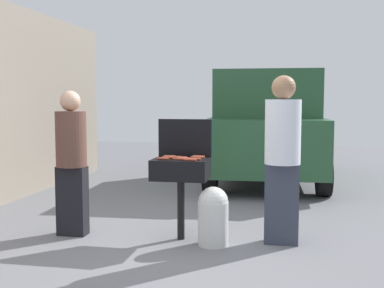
% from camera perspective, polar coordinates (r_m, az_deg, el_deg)
% --- Properties ---
extents(ground_plane, '(24.00, 24.00, 0.00)m').
position_cam_1_polar(ground_plane, '(5.11, -2.60, -12.01)').
color(ground_plane, slate).
extents(bbq_grill, '(0.60, 0.44, 0.88)m').
position_cam_1_polar(bbq_grill, '(5.20, -1.33, -3.31)').
color(bbq_grill, black).
rests_on(bbq_grill, ground).
extents(grill_lid_open, '(0.60, 0.05, 0.42)m').
position_cam_1_polar(grill_lid_open, '(5.37, -0.84, 0.73)').
color(grill_lid_open, black).
rests_on(grill_lid_open, bbq_grill).
extents(hot_dog_0, '(0.13, 0.04, 0.03)m').
position_cam_1_polar(hot_dog_0, '(5.19, -2.84, -1.62)').
color(hot_dog_0, '#B74C33').
rests_on(hot_dog_0, bbq_grill).
extents(hot_dog_1, '(0.13, 0.03, 0.03)m').
position_cam_1_polar(hot_dog_1, '(5.23, -1.98, -1.56)').
color(hot_dog_1, '#C6593D').
rests_on(hot_dog_1, bbq_grill).
extents(hot_dog_2, '(0.13, 0.03, 0.03)m').
position_cam_1_polar(hot_dog_2, '(5.11, -3.46, -1.73)').
color(hot_dog_2, '#B74C33').
rests_on(hot_dog_2, bbq_grill).
extents(hot_dog_3, '(0.13, 0.04, 0.03)m').
position_cam_1_polar(hot_dog_3, '(5.28, 0.84, -1.50)').
color(hot_dog_3, '#C6593D').
rests_on(hot_dog_3, bbq_grill).
extents(hot_dog_4, '(0.13, 0.03, 0.03)m').
position_cam_1_polar(hot_dog_4, '(5.07, 0.34, -1.78)').
color(hot_dog_4, '#B74C33').
rests_on(hot_dog_4, bbq_grill).
extents(hot_dog_5, '(0.13, 0.03, 0.03)m').
position_cam_1_polar(hot_dog_5, '(5.31, -2.64, -1.47)').
color(hot_dog_5, '#B74C33').
rests_on(hot_dog_5, bbq_grill).
extents(hot_dog_6, '(0.13, 0.03, 0.03)m').
position_cam_1_polar(hot_dog_6, '(5.19, -1.32, -1.61)').
color(hot_dog_6, '#B74C33').
rests_on(hot_dog_6, bbq_grill).
extents(hot_dog_7, '(0.13, 0.03, 0.03)m').
position_cam_1_polar(hot_dog_7, '(5.22, 0.62, -1.57)').
color(hot_dog_7, '#B74C33').
rests_on(hot_dog_7, bbq_grill).
extents(hot_dog_8, '(0.13, 0.03, 0.03)m').
position_cam_1_polar(hot_dog_8, '(5.10, -1.06, -1.73)').
color(hot_dog_8, '#C6593D').
rests_on(hot_dog_8, bbq_grill).
extents(hot_dog_9, '(0.13, 0.03, 0.03)m').
position_cam_1_polar(hot_dog_9, '(5.06, -1.54, -1.79)').
color(hot_dog_9, '#AD4228').
rests_on(hot_dog_9, bbq_grill).
extents(hot_dog_10, '(0.13, 0.04, 0.03)m').
position_cam_1_polar(hot_dog_10, '(4.99, -0.22, -1.89)').
color(hot_dog_10, '#AD4228').
rests_on(hot_dog_10, bbq_grill).
extents(propane_tank, '(0.32, 0.32, 0.62)m').
position_cam_1_polar(propane_tank, '(5.07, 2.53, -8.39)').
color(propane_tank, silver).
rests_on(propane_tank, ground).
extents(person_left, '(0.34, 0.34, 1.62)m').
position_cam_1_polar(person_left, '(5.51, -14.10, -1.56)').
color(person_left, black).
rests_on(person_left, ground).
extents(person_right, '(0.37, 0.37, 1.77)m').
position_cam_1_polar(person_right, '(5.11, 10.68, -1.10)').
color(person_right, '#333847').
rests_on(person_right, ground).
extents(parked_minivan, '(2.20, 4.48, 2.02)m').
position_cam_1_polar(parked_minivan, '(9.23, 8.78, 2.11)').
color(parked_minivan, '#234C2D').
rests_on(parked_minivan, ground).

